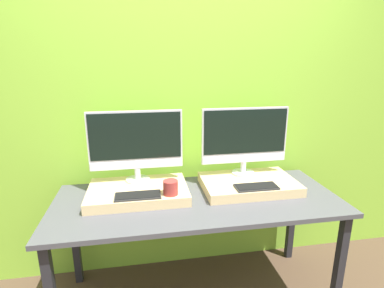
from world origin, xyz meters
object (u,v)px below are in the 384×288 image
object	(u,v)px
monitor_right	(245,138)
keyboard_left	(138,196)
monitor_left	(136,143)
mug	(171,188)
keyboard_right	(256,187)

from	to	relation	value
monitor_right	keyboard_left	bearing A→B (deg)	-161.18
monitor_left	mug	size ratio (longest dim) A/B	6.78
keyboard_left	keyboard_right	xyz separation A→B (m)	(0.77, 0.00, 0.00)
keyboard_left	keyboard_right	distance (m)	0.77
monitor_left	monitor_right	xyz separation A→B (m)	(0.77, 0.00, 0.00)
monitor_left	mug	world-z (taller)	monitor_left
monitor_left	monitor_right	bearing A→B (deg)	0.00
mug	monitor_right	distance (m)	0.66
monitor_left	mug	bearing A→B (deg)	-52.32
monitor_right	keyboard_right	world-z (taller)	monitor_right
mug	keyboard_left	bearing A→B (deg)	180.00
mug	keyboard_right	bearing A→B (deg)	0.00
monitor_right	keyboard_right	bearing A→B (deg)	-90.00
mug	monitor_right	xyz separation A→B (m)	(0.57, 0.26, 0.23)
keyboard_left	monitor_right	distance (m)	0.85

